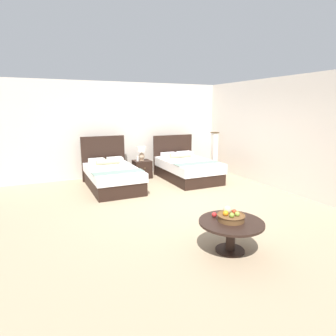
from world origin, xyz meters
name	(u,v)px	position (x,y,z in m)	size (l,w,h in m)	color
ground_plane	(182,204)	(0.00, 0.00, -0.01)	(9.26, 10.08, 0.02)	#9D8769
wall_back	(135,129)	(0.00, 3.24, 1.41)	(9.26, 0.12, 2.83)	beige
wall_side_right	(271,133)	(2.83, 0.40, 1.41)	(0.12, 5.68, 2.83)	beige
bed_near_window	(112,176)	(-1.11, 1.87, 0.32)	(1.24, 2.08, 1.28)	black
bed_near_corner	(187,168)	(1.11, 1.87, 0.33)	(1.33, 2.06, 1.23)	black
nightstand	(142,169)	(-0.02, 2.60, 0.26)	(0.50, 0.49, 0.53)	black
table_lamp	(142,152)	(-0.02, 2.62, 0.78)	(0.28, 0.28, 0.41)	#CDAC8A
vase	(138,159)	(-0.17, 2.56, 0.60)	(0.08, 0.08, 0.15)	silver
coffee_table	(231,228)	(-0.34, -2.21, 0.36)	(0.94, 0.94, 0.47)	black
fruit_bowl	(231,216)	(-0.34, -2.17, 0.53)	(0.40, 0.40, 0.20)	brown
loose_apple	(214,215)	(-0.48, -1.97, 0.50)	(0.08, 0.08, 0.08)	red
loose_orange	(226,211)	(-0.24, -1.91, 0.51)	(0.08, 0.08, 0.08)	orange
floor_lamp_corner	(214,152)	(2.47, 2.51, 0.64)	(0.21, 0.21, 1.29)	#382B15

